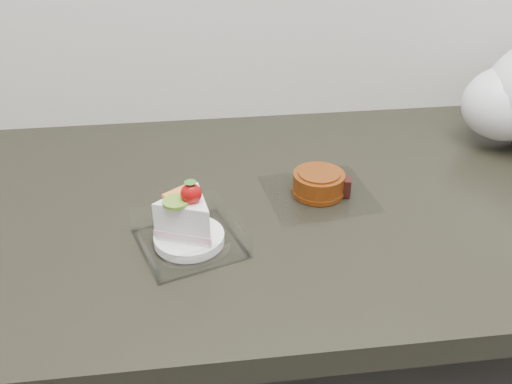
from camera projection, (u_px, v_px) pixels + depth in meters
name	position (u px, v px, depth m)	size (l,w,h in m)	color
cake_tray	(188.00, 228.00, 0.77)	(0.17, 0.17, 0.10)	white
mooncake_wrap	(319.00, 185.00, 0.89)	(0.18, 0.17, 0.04)	white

